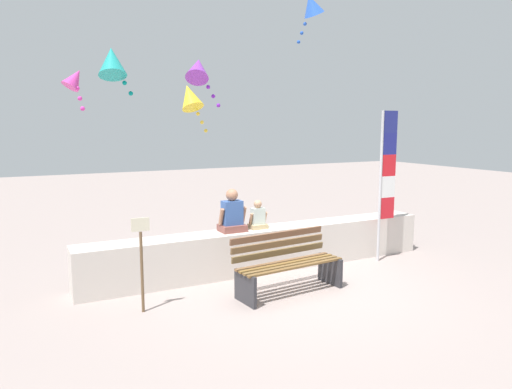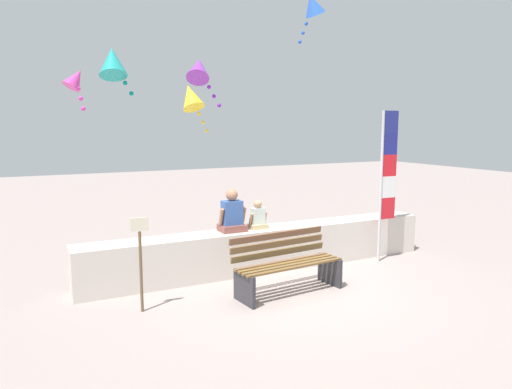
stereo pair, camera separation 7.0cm
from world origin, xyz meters
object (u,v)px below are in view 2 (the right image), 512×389
Objects in this scene: person_adult at (232,215)px; sign_post at (140,257)px; kite_blue at (313,6)px; kite_yellow at (191,97)px; kite_teal at (113,62)px; kite_purple at (199,69)px; flag_banner at (386,174)px; person_child at (258,217)px; kite_magenta at (76,79)px; park_bench at (286,265)px.

sign_post is (-1.77, -0.98, -0.25)m from person_adult.
kite_blue reaches higher than kite_yellow.
kite_teal is at bearing -150.24° from kite_yellow.
kite_blue reaches higher than kite_purple.
kite_blue is at bearing -14.04° from kite_yellow.
person_adult is 2.04m from sign_post.
kite_purple is at bearing 84.93° from person_adult.
kite_yellow is at bearing 130.27° from flag_banner.
kite_purple is (-0.02, -0.58, 0.51)m from kite_yellow.
person_adult reaches higher than person_child.
kite_purple reaches higher than person_child.
kite_purple is at bearing -92.32° from kite_yellow.
kite_blue is 0.95× the size of kite_purple.
flag_banner is 4.33m from kite_yellow.
kite_purple is (2.31, -0.09, 0.29)m from kite_magenta.
sign_post is (-2.25, -0.98, -0.16)m from person_child.
kite_purple reaches higher than flag_banner.
kite_teal is at bearing 85.49° from sign_post.
person_adult is (-0.37, 1.18, 0.60)m from park_bench.
kite_teal is (-4.40, 2.10, 1.98)m from flag_banner.
flag_banner reaches higher than sign_post.
kite_blue is at bearing 91.09° from flag_banner.
kite_yellow is at bearing 87.68° from kite_purple.
kite_blue is at bearing 52.18° from park_bench.
flag_banner is at bearing -25.50° from kite_teal.
kite_blue is 3.32m from kite_yellow.
sign_post is (-2.14, 0.20, 0.35)m from park_bench.
kite_magenta reaches higher than person_adult.
kite_purple reaches higher than person_adult.
kite_magenta is 0.75× the size of kite_yellow.
kite_teal reaches higher than kite_yellow.
kite_blue reaches higher than person_child.
kite_blue is at bearing 4.77° from kite_teal.
flag_banner is at bearing -49.73° from kite_yellow.
kite_teal reaches higher than person_adult.
park_bench is at bearing -127.82° from kite_blue.
person_child is 0.61× the size of kite_magenta.
kite_purple is at bearing 178.51° from kite_blue.
kite_teal is 2.09m from kite_yellow.
kite_teal is 3.82m from sign_post.
kite_purple is at bearing 98.74° from person_child.
kite_teal is at bearing 125.17° from park_bench.
kite_magenta is 0.78× the size of kite_blue.
park_bench is at bearing -54.83° from kite_teal.
kite_purple is at bearing 13.89° from kite_teal.
park_bench is 4.63m from kite_teal.
park_bench is at bearing -52.62° from kite_magenta.
kite_magenta is 4.01m from sign_post.
person_adult reaches higher than park_bench.
person_child is 0.18× the size of flag_banner.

